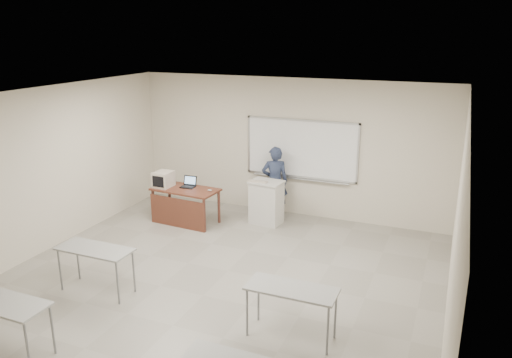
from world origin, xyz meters
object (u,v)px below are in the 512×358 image
at_px(podium, 266,202).
at_px(mouse, 210,190).
at_px(whiteboard, 301,150).
at_px(keyboard, 258,181).
at_px(laptop, 189,184).
at_px(instructor_desk, 183,200).
at_px(presenter, 275,182).
at_px(crt_monitor, 163,179).

xyz_separation_m(podium, mouse, (-1.05, -0.55, 0.30)).
bearing_deg(whiteboard, keyboard, -126.21).
bearing_deg(keyboard, laptop, -171.78).
distance_m(instructor_desk, presenter, 2.01).
relative_size(whiteboard, podium, 2.66).
bearing_deg(presenter, podium, 65.74).
bearing_deg(whiteboard, presenter, -149.94).
height_order(crt_monitor, laptop, crt_monitor).
relative_size(whiteboard, presenter, 1.58).
height_order(instructor_desk, laptop, laptop).
height_order(whiteboard, keyboard, whiteboard).
distance_m(instructor_desk, crt_monitor, 0.63).
height_order(podium, crt_monitor, crt_monitor).
distance_m(instructor_desk, podium, 1.75).
xyz_separation_m(podium, crt_monitor, (-2.10, -0.65, 0.44)).
xyz_separation_m(whiteboard, laptop, (-2.10, -1.22, -0.68)).
xyz_separation_m(whiteboard, instructor_desk, (-2.10, -1.48, -0.94)).
distance_m(instructor_desk, mouse, 0.62).
distance_m(whiteboard, keyboard, 1.22).
xyz_separation_m(instructor_desk, keyboard, (1.45, 0.59, 0.40)).
height_order(instructor_desk, crt_monitor, crt_monitor).
xyz_separation_m(keyboard, presenter, (0.15, 0.60, -0.16)).
bearing_deg(laptop, presenter, 26.00).
bearing_deg(crt_monitor, whiteboard, 30.10).
bearing_deg(whiteboard, mouse, -139.63).
xyz_separation_m(laptop, mouse, (0.55, -0.10, -0.03)).
bearing_deg(presenter, mouse, 20.58).
bearing_deg(crt_monitor, keyboard, 16.68).
distance_m(whiteboard, laptop, 2.52).
relative_size(crt_monitor, laptop, 1.40).
bearing_deg(whiteboard, instructor_desk, -144.84).
height_order(podium, laptop, laptop).
xyz_separation_m(instructor_desk, crt_monitor, (-0.50, 0.06, 0.37)).
height_order(whiteboard, laptop, whiteboard).
distance_m(whiteboard, crt_monitor, 3.01).
bearing_deg(podium, laptop, -158.63).
bearing_deg(podium, presenter, 95.28).
bearing_deg(podium, mouse, -146.61).
distance_m(instructor_desk, keyboard, 1.62).
relative_size(laptop, mouse, 3.04).
bearing_deg(crt_monitor, podium, 18.68).
distance_m(keyboard, presenter, 0.64).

